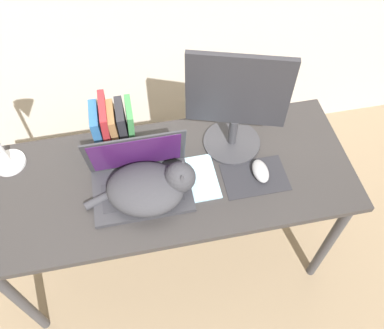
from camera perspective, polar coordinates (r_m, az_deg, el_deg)
ground_plane at (r=2.18m, az=-1.02°, el=-19.27°), size 12.00×12.00×0.00m
desk at (r=1.68m, az=-3.19°, el=-3.34°), size 1.48×0.58×0.75m
laptop at (r=1.56m, az=-7.25°, el=-2.10°), size 0.37×0.25×0.26m
cat at (r=1.52m, az=-5.78°, el=-3.12°), size 0.43×0.30×0.15m
external_monitor at (r=1.54m, az=6.27°, el=8.50°), size 0.37×0.24×0.46m
mousepad at (r=1.63m, az=8.80°, el=-1.74°), size 0.25×0.17×0.00m
computer_mouse at (r=1.62m, az=9.59°, el=-0.90°), size 0.06×0.11×0.04m
book_row at (r=1.64m, az=-10.99°, el=4.97°), size 0.16×0.17×0.25m
notepad at (r=1.60m, az=-0.08°, el=-2.11°), size 0.20×0.21×0.01m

